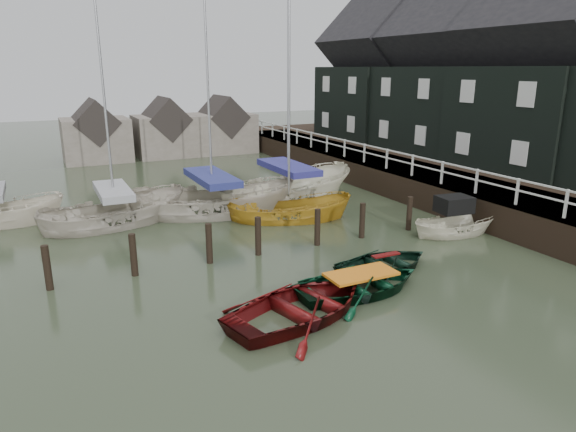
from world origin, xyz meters
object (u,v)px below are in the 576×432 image
rowboat_dkgreen (385,270)px  sailboat_c (289,219)px  sailboat_d (288,201)px  rowboat_red (303,317)px  rowboat_green (360,292)px  sailboat_b (213,213)px  motorboat (455,231)px  sailboat_a (116,223)px

rowboat_dkgreen → sailboat_c: sailboat_c is taller
sailboat_c → sailboat_d: 3.08m
rowboat_red → rowboat_green: size_ratio=1.11×
sailboat_b → rowboat_green: bearing=-156.1°
motorboat → sailboat_c: 6.97m
sailboat_a → sailboat_c: size_ratio=1.08×
rowboat_red → motorboat: motorboat is taller
rowboat_dkgreen → sailboat_d: size_ratio=0.27×
rowboat_red → rowboat_dkgreen: 4.37m
rowboat_green → motorboat: bearing=-65.4°
sailboat_a → sailboat_c: (6.94, -2.57, -0.05)m
rowboat_green → sailboat_c: sailboat_c is taller
sailboat_d → rowboat_red: bearing=145.3°
sailboat_b → motorboat: bearing=-115.7°
rowboat_dkgreen → sailboat_d: 9.51m
rowboat_green → sailboat_b: sailboat_b is taller
rowboat_red → sailboat_a: 11.45m
rowboat_green → sailboat_a: (-5.48, 10.35, 0.06)m
motorboat → rowboat_dkgreen: bearing=118.2°
rowboat_dkgreen → sailboat_c: 6.67m
sailboat_a → sailboat_c: sailboat_a is taller
sailboat_a → sailboat_b: bearing=-104.3°
sailboat_d → sailboat_b: bearing=85.9°
motorboat → sailboat_a: size_ratio=0.35×
rowboat_red → motorboat: bearing=-82.3°
sailboat_b → sailboat_c: (2.71, -2.34, -0.04)m
sailboat_b → rowboat_red: bearing=-168.6°
rowboat_dkgreen → motorboat: (4.80, 1.87, 0.12)m
rowboat_dkgreen → sailboat_b: (-2.98, 9.00, 0.06)m
rowboat_red → motorboat: (8.80, 3.63, 0.12)m
rowboat_red → rowboat_dkgreen: rowboat_red is taller
sailboat_c → sailboat_d: bearing=-4.4°
rowboat_green → motorboat: (6.52, 2.99, 0.12)m
sailboat_a → rowboat_dkgreen: bearing=-153.1°
rowboat_green → sailboat_b: 10.19m
sailboat_b → sailboat_d: bearing=-66.9°
sailboat_c → rowboat_red: bearing=177.1°
motorboat → sailboat_b: 10.55m
motorboat → sailboat_d: bearing=33.2°
motorboat → sailboat_b: bearing=54.4°
rowboat_red → sailboat_a: bearing=1.5°
sailboat_d → sailboat_c: bearing=144.2°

